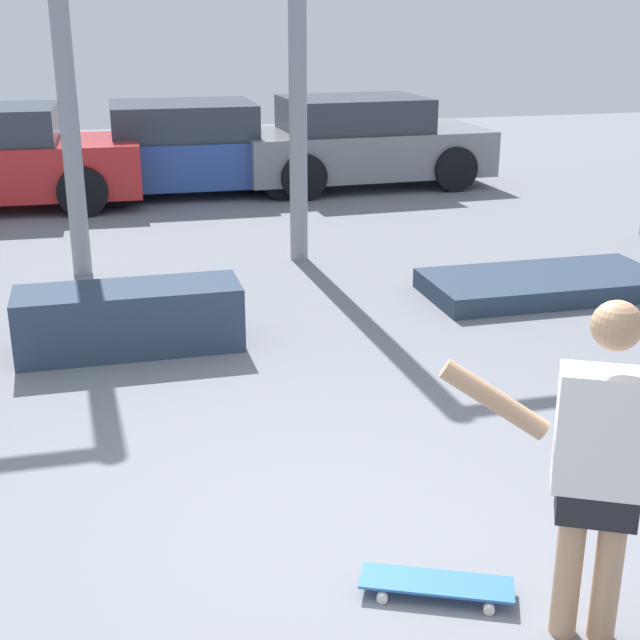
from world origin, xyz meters
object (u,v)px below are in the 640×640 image
Objects in this scene: skateboard at (436,584)px; grind_box at (130,319)px; skateboarder at (601,461)px; parked_car_grey at (360,143)px; parked_car_blue at (191,149)px; manual_pad at (543,284)px.

skateboard is 0.42× the size of grind_box.
skateboarder is 0.40× the size of parked_car_grey.
skateboard is at bearing 168.04° from skateboarder.
parked_car_grey is (2.69, -0.16, 0.03)m from parked_car_blue.
skateboarder is 1.10m from skateboard.
parked_car_blue reaches higher than grind_box.
manual_pad is at bearing -90.89° from parked_car_grey.
skateboarder is 4.65m from grind_box.
parked_car_grey is at bearing 91.19° from manual_pad.
parked_car_blue is 2.70m from parked_car_grey.
grind_box is 6.86m from parked_car_blue.
parked_car_blue reaches higher than skateboard.
skateboarder is at bearing -15.07° from skateboard.
skateboard is at bearing -123.31° from manual_pad.
manual_pad is at bearing 7.56° from grind_box.
manual_pad is 6.81m from parked_car_blue.
grind_box reaches higher than manual_pad.
manual_pad is 0.59× the size of parked_car_grey.
skateboarder is at bearing -103.51° from parked_car_grey.
parked_car_grey reaches higher than manual_pad.
parked_car_grey is at bearing 58.61° from grind_box.
parked_car_blue is (0.04, 10.51, 0.60)m from skateboard.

